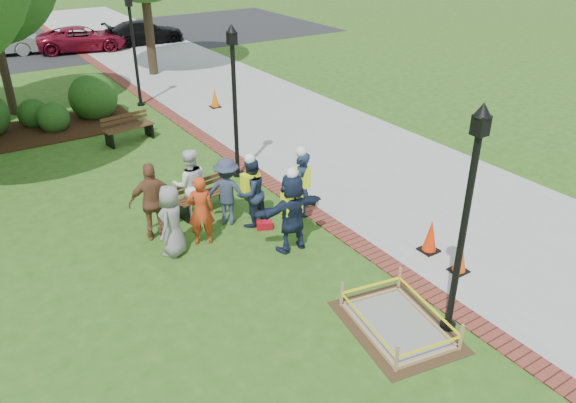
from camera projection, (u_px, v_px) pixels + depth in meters
ground at (299, 271)px, 11.91m from camera, size 100.00×100.00×0.00m
sidewalk at (261, 109)px, 21.78m from camera, size 6.00×60.00×0.02m
brick_edging at (184, 124)px, 20.20m from camera, size 0.50×60.00×0.03m
mulch_bed at (33, 132)px, 19.38m from camera, size 7.00×3.00×0.05m
parking_lot at (34, 46)px, 32.01m from camera, size 36.00×12.00×0.01m
wet_concrete_pad at (398, 317)px, 10.19m from camera, size 2.07×2.56×0.55m
bench_near at (204, 202)px, 14.18m from camera, size 1.56×0.74×0.81m
bench_far at (129, 133)px, 18.54m from camera, size 1.71×0.78×0.89m
cone_front at (460, 258)px, 11.71m from camera, size 0.36×0.36×0.72m
cone_back at (430, 237)px, 12.42m from camera, size 0.40×0.40×0.79m
cone_far at (215, 98)px, 21.76m from camera, size 0.39×0.39×0.77m
toolbox at (265, 225)px, 13.46m from camera, size 0.44×0.36×0.19m
lamp_near at (467, 208)px, 9.15m from camera, size 0.28×0.28×4.26m
lamp_mid at (234, 92)px, 15.11m from camera, size 0.28×0.28×4.26m
lamp_far at (133, 41)px, 21.06m from camera, size 0.28×0.28×4.26m
shrub_c at (56, 130)px, 19.64m from camera, size 1.07×1.07×1.07m
shrub_d at (96, 116)px, 20.97m from camera, size 1.74×1.74×1.74m
shrub_e at (35, 126)px, 20.07m from camera, size 1.05×1.05×1.05m
casual_person_a at (172, 221)px, 12.16m from camera, size 0.61×0.61×1.65m
casual_person_b at (201, 211)px, 12.56m from camera, size 0.62×0.51×1.66m
casual_person_c at (190, 184)px, 13.62m from camera, size 0.66×0.52×1.80m
casual_person_d at (153, 202)px, 12.71m from camera, size 0.68×0.52×1.87m
casual_person_e at (227, 192)px, 13.40m from camera, size 0.63×0.62×1.68m
hivis_worker_a at (292, 210)px, 12.26m from camera, size 0.60×0.39×1.99m
hivis_worker_b at (301, 185)px, 13.44m from camera, size 0.68×0.66×1.95m
hivis_worker_c at (251, 190)px, 13.29m from camera, size 0.62×0.48×1.85m
parked_car_c at (85, 51)px, 31.01m from camera, size 2.79×4.69×1.43m
parked_car_d at (146, 43)px, 32.76m from camera, size 1.97×4.39×1.42m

